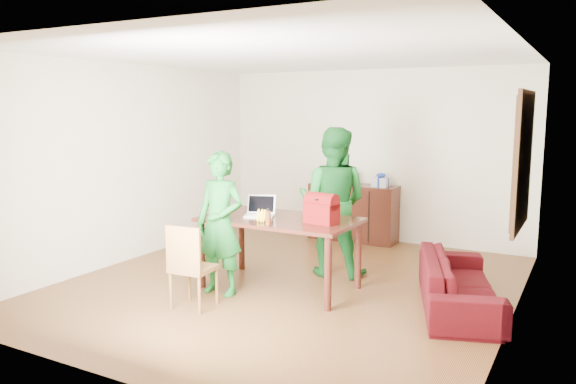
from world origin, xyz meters
The scene contains 10 objects.
room centered at (0.01, 0.13, 1.31)m, with size 5.20×5.70×2.90m.
table centered at (-0.04, -0.15, 0.73)m, with size 1.79×1.01×0.84m.
chair centered at (-0.52, -1.16, 0.26)m, with size 0.44×0.42×0.91m.
person_near centered at (-0.53, -0.65, 0.81)m, with size 0.59×0.39×1.63m, color #145D1E.
person_far centered at (0.27, 0.67, 0.94)m, with size 0.91×0.71×1.87m, color #156120.
laptop centered at (-0.30, -0.18, 0.88)m, with size 0.40×0.34×0.24m.
bananas centered at (-0.10, -0.46, 0.87)m, with size 0.15×0.10×0.06m, color yellow, non-canonical shape.
bottle centered at (0.03, -0.53, 0.93)m, with size 0.06×0.06×0.18m, color #5B2D14.
red_bag centered at (0.51, -0.19, 0.97)m, with size 0.36×0.21×0.27m, color maroon.
sofa centered at (1.95, 0.19, 0.27)m, with size 1.86×0.73×0.54m, color #35060F.
Camera 1 is at (3.12, -5.71, 2.11)m, focal length 35.00 mm.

